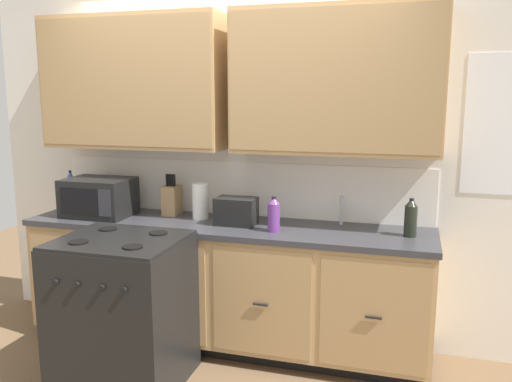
# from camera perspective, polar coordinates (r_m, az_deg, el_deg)

# --- Properties ---
(ground_plane) EXTENTS (8.00, 8.00, 0.00)m
(ground_plane) POSITION_cam_1_polar(r_m,az_deg,el_deg) (3.79, -4.91, -18.14)
(ground_plane) COLOR brown
(wall_unit) EXTENTS (4.04, 0.40, 2.58)m
(wall_unit) POSITION_cam_1_polar(r_m,az_deg,el_deg) (3.80, -2.49, 8.27)
(wall_unit) COLOR white
(wall_unit) RESTS_ON ground_plane
(counter_run) EXTENTS (2.87, 0.64, 0.91)m
(counter_run) POSITION_cam_1_polar(r_m,az_deg,el_deg) (3.85, -3.34, -9.97)
(counter_run) COLOR black
(counter_run) RESTS_ON ground_plane
(stove_range) EXTENTS (0.76, 0.68, 0.95)m
(stove_range) POSITION_cam_1_polar(r_m,az_deg,el_deg) (3.50, -14.12, -12.38)
(stove_range) COLOR black
(stove_range) RESTS_ON ground_plane
(microwave) EXTENTS (0.48, 0.37, 0.28)m
(microwave) POSITION_cam_1_polar(r_m,az_deg,el_deg) (4.09, -16.59, -0.64)
(microwave) COLOR black
(microwave) RESTS_ON counter_run
(toaster) EXTENTS (0.28, 0.18, 0.19)m
(toaster) POSITION_cam_1_polar(r_m,az_deg,el_deg) (3.67, -2.16, -2.18)
(toaster) COLOR black
(toaster) RESTS_ON counter_run
(knife_block) EXTENTS (0.11, 0.14, 0.31)m
(knife_block) POSITION_cam_1_polar(r_m,az_deg,el_deg) (4.00, -9.07, -0.94)
(knife_block) COLOR #9C794E
(knife_block) RESTS_ON counter_run
(sink_faucet) EXTENTS (0.02, 0.02, 0.20)m
(sink_faucet) POSITION_cam_1_polar(r_m,az_deg,el_deg) (3.71, 9.20, -2.07)
(sink_faucet) COLOR #B2B5BA
(sink_faucet) RESTS_ON counter_run
(paper_towel_roll) EXTENTS (0.12, 0.12, 0.26)m
(paper_towel_roll) POSITION_cam_1_polar(r_m,az_deg,el_deg) (3.85, -6.02, -1.09)
(paper_towel_roll) COLOR white
(paper_towel_roll) RESTS_ON counter_run
(bottle_dark) EXTENTS (0.08, 0.08, 0.25)m
(bottle_dark) POSITION_cam_1_polar(r_m,az_deg,el_deg) (3.50, 16.34, -2.80)
(bottle_dark) COLOR black
(bottle_dark) RESTS_ON counter_run
(bottle_violet) EXTENTS (0.08, 0.08, 0.24)m
(bottle_violet) POSITION_cam_1_polar(r_m,az_deg,el_deg) (3.48, 1.93, -2.54)
(bottle_violet) COLOR #663384
(bottle_violet) RESTS_ON counter_run
(bottle_blue) EXTENTS (0.06, 0.06, 0.31)m
(bottle_blue) POSITION_cam_1_polar(r_m,az_deg,el_deg) (4.38, -19.29, 0.06)
(bottle_blue) COLOR blue
(bottle_blue) RESTS_ON counter_run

